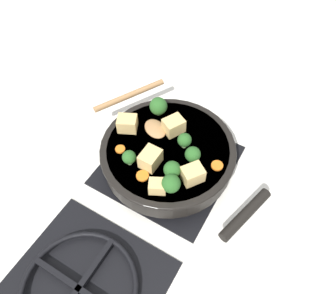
# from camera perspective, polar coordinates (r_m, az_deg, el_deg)

# --- Properties ---
(ground_plane) EXTENTS (2.40, 2.40, 0.00)m
(ground_plane) POSITION_cam_1_polar(r_m,az_deg,el_deg) (0.86, 0.00, -3.20)
(ground_plane) COLOR white
(front_burner_grate) EXTENTS (0.31, 0.31, 0.03)m
(front_burner_grate) POSITION_cam_1_polar(r_m,az_deg,el_deg) (0.85, 0.00, -2.75)
(front_burner_grate) COLOR black
(front_burner_grate) RESTS_ON ground_plane
(rear_burner_grate) EXTENTS (0.31, 0.31, 0.03)m
(rear_burner_grate) POSITION_cam_1_polar(r_m,az_deg,el_deg) (0.75, -15.14, -22.87)
(rear_burner_grate) COLOR black
(rear_burner_grate) RESTS_ON ground_plane
(skillet_pan) EXTENTS (0.43, 0.33, 0.05)m
(skillet_pan) POSITION_cam_1_polar(r_m,az_deg,el_deg) (0.82, 0.09, -1.07)
(skillet_pan) COLOR black
(skillet_pan) RESTS_ON front_burner_grate
(wooden_spoon) EXTENTS (0.22, 0.20, 0.02)m
(wooden_spoon) POSITION_cam_1_polar(r_m,az_deg,el_deg) (0.87, -4.74, 6.45)
(wooden_spoon) COLOR #A87A4C
(wooden_spoon) RESTS_ON skillet_pan
(tofu_cube_center_large) EXTENTS (0.06, 0.06, 0.04)m
(tofu_cube_center_large) POSITION_cam_1_polar(r_m,az_deg,el_deg) (0.81, 0.99, 3.75)
(tofu_cube_center_large) COLOR #DBB770
(tofu_cube_center_large) RESTS_ON skillet_pan
(tofu_cube_near_handle) EXTENTS (0.04, 0.05, 0.04)m
(tofu_cube_near_handle) POSITION_cam_1_polar(r_m,az_deg,el_deg) (0.75, -3.09, -2.03)
(tofu_cube_near_handle) COLOR #DBB770
(tofu_cube_near_handle) RESTS_ON skillet_pan
(tofu_cube_east_chunk) EXTENTS (0.05, 0.04, 0.03)m
(tofu_cube_east_chunk) POSITION_cam_1_polar(r_m,az_deg,el_deg) (0.72, -1.88, -6.85)
(tofu_cube_east_chunk) COLOR #DBB770
(tofu_cube_east_chunk) RESTS_ON skillet_pan
(tofu_cube_west_chunk) EXTENTS (0.06, 0.05, 0.04)m
(tofu_cube_west_chunk) POSITION_cam_1_polar(r_m,az_deg,el_deg) (0.83, -6.99, 4.19)
(tofu_cube_west_chunk) COLOR #DBB770
(tofu_cube_west_chunk) RESTS_ON skillet_pan
(tofu_cube_back_piece) EXTENTS (0.06, 0.06, 0.04)m
(tofu_cube_back_piece) POSITION_cam_1_polar(r_m,az_deg,el_deg) (0.73, 4.30, -4.75)
(tofu_cube_back_piece) COLOR #DBB770
(tofu_cube_back_piece) RESTS_ON skillet_pan
(broccoli_floret_near_spoon) EXTENTS (0.05, 0.05, 0.05)m
(broccoli_floret_near_spoon) POSITION_cam_1_polar(r_m,az_deg,el_deg) (0.85, -1.68, 7.12)
(broccoli_floret_near_spoon) COLOR #709956
(broccoli_floret_near_spoon) RESTS_ON skillet_pan
(broccoli_floret_center_top) EXTENTS (0.04, 0.04, 0.05)m
(broccoli_floret_center_top) POSITION_cam_1_polar(r_m,az_deg,el_deg) (0.73, 0.73, -3.95)
(broccoli_floret_center_top) COLOR #709956
(broccoli_floret_center_top) RESTS_ON skillet_pan
(broccoli_floret_east_rim) EXTENTS (0.04, 0.04, 0.04)m
(broccoli_floret_east_rim) POSITION_cam_1_polar(r_m,az_deg,el_deg) (0.76, 4.33, -1.31)
(broccoli_floret_east_rim) COLOR #709956
(broccoli_floret_east_rim) RESTS_ON skillet_pan
(broccoli_floret_west_rim) EXTENTS (0.03, 0.03, 0.04)m
(broccoli_floret_west_rim) POSITION_cam_1_polar(r_m,az_deg,el_deg) (0.78, 2.89, 1.20)
(broccoli_floret_west_rim) COLOR #709956
(broccoli_floret_west_rim) RESTS_ON skillet_pan
(broccoli_floret_north_edge) EXTENTS (0.04, 0.04, 0.05)m
(broccoli_floret_north_edge) POSITION_cam_1_polar(r_m,az_deg,el_deg) (0.71, 0.53, -6.40)
(broccoli_floret_north_edge) COLOR #709956
(broccoli_floret_north_edge) RESTS_ON skillet_pan
(broccoli_floret_south_cluster) EXTENTS (0.03, 0.03, 0.04)m
(broccoli_floret_south_cluster) POSITION_cam_1_polar(r_m,az_deg,el_deg) (0.76, -6.79, -1.80)
(broccoli_floret_south_cluster) COLOR #709956
(broccoli_floret_south_cluster) RESTS_ON skillet_pan
(carrot_slice_orange_thin) EXTENTS (0.02, 0.02, 0.01)m
(carrot_slice_orange_thin) POSITION_cam_1_polar(r_m,az_deg,el_deg) (0.80, -8.32, -0.38)
(carrot_slice_orange_thin) COLOR orange
(carrot_slice_orange_thin) RESTS_ON skillet_pan
(carrot_slice_near_center) EXTENTS (0.03, 0.03, 0.01)m
(carrot_slice_near_center) POSITION_cam_1_polar(r_m,az_deg,el_deg) (0.77, 8.55, -3.22)
(carrot_slice_near_center) COLOR orange
(carrot_slice_near_center) RESTS_ON skillet_pan
(carrot_slice_edge_slice) EXTENTS (0.03, 0.03, 0.01)m
(carrot_slice_edge_slice) POSITION_cam_1_polar(r_m,az_deg,el_deg) (0.75, -4.45, -5.02)
(carrot_slice_edge_slice) COLOR orange
(carrot_slice_edge_slice) RESTS_ON skillet_pan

